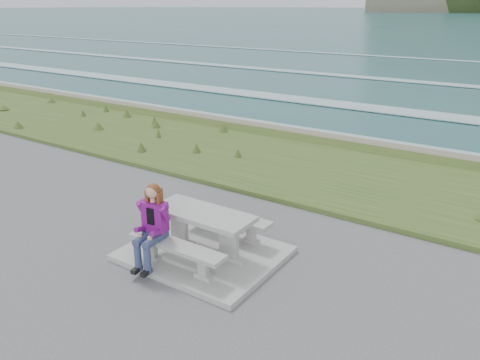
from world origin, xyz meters
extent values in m
cube|color=gray|center=(0.00, 0.00, 0.05)|extent=(2.60, 2.10, 0.10)
cube|color=gray|center=(-0.54, 0.00, 0.14)|extent=(0.62, 0.12, 0.08)
cube|color=gray|center=(-0.54, 0.00, 0.44)|extent=(0.34, 0.09, 0.51)
cube|color=gray|center=(-0.54, 0.00, 0.73)|extent=(0.62, 0.12, 0.08)
cube|color=gray|center=(0.54, 0.00, 0.14)|extent=(0.62, 0.12, 0.08)
cube|color=gray|center=(0.54, 0.00, 0.44)|extent=(0.34, 0.09, 0.51)
cube|color=gray|center=(0.54, 0.00, 0.73)|extent=(0.62, 0.12, 0.08)
cube|color=gray|center=(0.00, 0.00, 0.81)|extent=(1.80, 0.75, 0.08)
cube|color=gray|center=(-0.54, -0.70, 0.14)|extent=(0.30, 0.12, 0.08)
cube|color=gray|center=(-0.54, -0.70, 0.29)|extent=(0.17, 0.09, 0.22)
cube|color=gray|center=(-0.54, -0.70, 0.44)|extent=(0.30, 0.12, 0.08)
cube|color=gray|center=(0.54, -0.70, 0.14)|extent=(0.30, 0.12, 0.08)
cube|color=gray|center=(0.54, -0.70, 0.29)|extent=(0.17, 0.09, 0.22)
cube|color=gray|center=(0.54, -0.70, 0.44)|extent=(0.30, 0.12, 0.08)
cube|color=gray|center=(0.00, -0.70, 0.52)|extent=(1.80, 0.35, 0.07)
cube|color=gray|center=(-0.54, 0.70, 0.14)|extent=(0.30, 0.12, 0.08)
cube|color=gray|center=(-0.54, 0.70, 0.29)|extent=(0.17, 0.09, 0.22)
cube|color=gray|center=(-0.54, 0.70, 0.44)|extent=(0.30, 0.12, 0.08)
cube|color=gray|center=(0.54, 0.70, 0.14)|extent=(0.30, 0.12, 0.08)
cube|color=gray|center=(0.54, 0.70, 0.29)|extent=(0.17, 0.09, 0.22)
cube|color=gray|center=(0.54, 0.70, 0.44)|extent=(0.30, 0.12, 0.08)
cube|color=gray|center=(0.00, 0.70, 0.52)|extent=(1.80, 0.35, 0.07)
cube|color=#2E4E1D|center=(0.00, 5.00, 0.00)|extent=(160.00, 4.50, 0.22)
cube|color=brown|center=(0.00, 7.90, 0.00)|extent=(160.00, 0.80, 2.20)
cube|color=silver|center=(0.00, 14.00, -1.74)|extent=(220.00, 3.00, 0.06)
cube|color=silver|center=(0.00, 22.00, -1.74)|extent=(220.00, 2.00, 0.06)
cube|color=navy|center=(-0.42, -0.90, 0.38)|extent=(0.44, 0.71, 0.56)
cube|color=#7B107B|center=(-0.44, -0.68, 0.92)|extent=(0.42, 0.27, 0.51)
sphere|color=#DBA589|center=(-0.44, -0.70, 1.36)|extent=(0.22, 0.22, 0.22)
sphere|color=#5D2C15|center=(-0.44, -0.68, 1.36)|extent=(0.23, 0.23, 0.23)
camera|label=1|loc=(4.53, -5.65, 4.15)|focal=35.00mm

